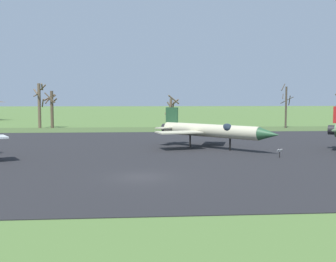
% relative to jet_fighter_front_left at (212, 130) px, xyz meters
% --- Properties ---
extents(ground_plane, '(600.00, 600.00, 0.00)m').
position_rel_jet_fighter_front_left_xyz_m(ground_plane, '(-8.31, -16.06, -2.17)').
color(ground_plane, '#4C6B33').
extents(asphalt_apron, '(96.49, 49.65, 0.05)m').
position_rel_jet_fighter_front_left_xyz_m(asphalt_apron, '(-8.31, -1.17, -2.14)').
color(asphalt_apron, black).
rests_on(asphalt_apron, ground).
extents(grass_verge_strip, '(156.49, 12.00, 0.06)m').
position_rel_jet_fighter_front_left_xyz_m(grass_verge_strip, '(-8.31, 29.65, -2.14)').
color(grass_verge_strip, '#40562B').
rests_on(grass_verge_strip, ground).
extents(jet_fighter_front_left, '(12.90, 13.07, 4.74)m').
position_rel_jet_fighter_front_left_xyz_m(jet_fighter_front_left, '(0.00, 0.00, 0.00)').
color(jet_fighter_front_left, '#B7B293').
rests_on(jet_fighter_front_left, ground).
extents(info_placard_front_left, '(0.58, 0.33, 0.88)m').
position_rel_jet_fighter_front_left_xyz_m(info_placard_front_left, '(5.32, -7.39, -1.60)').
color(info_placard_front_left, black).
rests_on(info_placard_front_left, ground).
extents(bare_tree_left_of_center, '(2.44, 2.40, 8.89)m').
position_rel_jet_fighter_front_left_xyz_m(bare_tree_left_of_center, '(-28.01, 35.26, 2.74)').
color(bare_tree_left_of_center, brown).
rests_on(bare_tree_left_of_center, ground).
extents(bare_tree_center, '(2.71, 2.98, 7.39)m').
position_rel_jet_fighter_front_left_xyz_m(bare_tree_center, '(-25.64, 35.13, 2.00)').
color(bare_tree_center, brown).
rests_on(bare_tree_center, ground).
extents(bare_tree_right_of_center, '(2.99, 3.37, 6.64)m').
position_rel_jet_fighter_front_left_xyz_m(bare_tree_right_of_center, '(-1.75, 35.26, 1.39)').
color(bare_tree_right_of_center, brown).
rests_on(bare_tree_right_of_center, ground).
extents(bare_tree_far_right, '(2.80, 2.60, 8.86)m').
position_rel_jet_fighter_front_left_xyz_m(bare_tree_far_right, '(20.75, 31.58, 2.27)').
color(bare_tree_far_right, '#42382D').
rests_on(bare_tree_far_right, ground).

